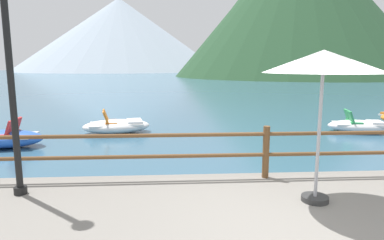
% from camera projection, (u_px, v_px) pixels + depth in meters
% --- Properties ---
extents(ground_plane, '(200.00, 200.00, 0.00)m').
position_uv_depth(ground_plane, '(184.00, 83.00, 44.06)').
color(ground_plane, '#38607A').
extents(dock_railing, '(23.92, 0.12, 0.95)m').
position_uv_depth(dock_railing, '(266.00, 146.00, 6.04)').
color(dock_railing, brown).
rests_on(dock_railing, promenade_dock).
extents(lamp_post, '(0.28, 0.28, 4.19)m').
position_uv_depth(lamp_post, '(7.00, 31.00, 4.94)').
color(lamp_post, black).
rests_on(lamp_post, promenade_dock).
extents(beach_umbrella, '(1.70, 1.70, 2.24)m').
position_uv_depth(beach_umbrella, '(323.00, 64.00, 4.73)').
color(beach_umbrella, '#B2B2B7').
rests_on(beach_umbrella, promenade_dock).
extents(pedal_boat_1, '(2.56, 1.73, 0.83)m').
position_uv_depth(pedal_boat_1, '(117.00, 126.00, 12.05)').
color(pedal_boat_1, white).
rests_on(pedal_boat_1, ground).
extents(pedal_boat_2, '(2.31, 1.55, 0.80)m').
position_uv_depth(pedal_boat_2, '(359.00, 126.00, 12.18)').
color(pedal_boat_2, white).
rests_on(pedal_boat_2, ground).
extents(pedal_boat_4, '(2.39, 1.20, 0.86)m').
position_uv_depth(pedal_boat_4, '(2.00, 138.00, 9.93)').
color(pedal_boat_4, blue).
rests_on(pedal_boat_4, ground).
extents(cliff_headland, '(49.53, 49.53, 29.38)m').
position_uv_depth(cliff_headland, '(290.00, 7.00, 68.03)').
color(cliff_headland, '#284C2D').
rests_on(cliff_headland, ground).
extents(distant_peak, '(73.63, 73.63, 25.80)m').
position_uv_depth(distant_peak, '(120.00, 35.00, 121.65)').
color(distant_peak, '#9EADBC').
rests_on(distant_peak, ground).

